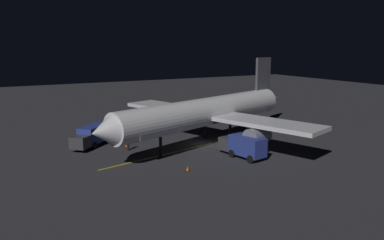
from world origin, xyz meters
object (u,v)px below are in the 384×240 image
airliner (208,113)px  catering_truck (244,146)px  traffic_cone_near_right (126,145)px  ground_crew_worker (128,144)px  baggage_truck (91,136)px  traffic_cone_near_left (188,169)px

airliner → catering_truck: size_ratio=5.50×
catering_truck → traffic_cone_near_right: catering_truck is taller
catering_truck → traffic_cone_near_right: 15.23m
ground_crew_worker → airliner: bearing=-101.0°
airliner → baggage_truck: size_ratio=5.78×
traffic_cone_near_left → traffic_cone_near_right: size_ratio=1.00×
catering_truck → ground_crew_worker: size_ratio=3.60×
airliner → ground_crew_worker: airliner is taller
baggage_truck → traffic_cone_near_left: 15.91m
traffic_cone_near_right → airliner: bearing=-110.6°
airliner → catering_truck: (-7.25, -0.41, -2.86)m
ground_crew_worker → traffic_cone_near_left: ground_crew_worker is taller
airliner → ground_crew_worker: size_ratio=19.79×
airliner → traffic_cone_near_left: 12.00m
baggage_truck → traffic_cone_near_right: bearing=-121.9°
catering_truck → traffic_cone_near_left: (-1.17, 8.00, -1.07)m
traffic_cone_near_left → catering_truck: bearing=-81.7°
catering_truck → ground_crew_worker: 14.24m
baggage_truck → ground_crew_worker: 5.43m
ground_crew_worker → catering_truck: bearing=-130.6°
baggage_truck → traffic_cone_near_left: bearing=-156.7°
baggage_truck → airliner: bearing=-113.9°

